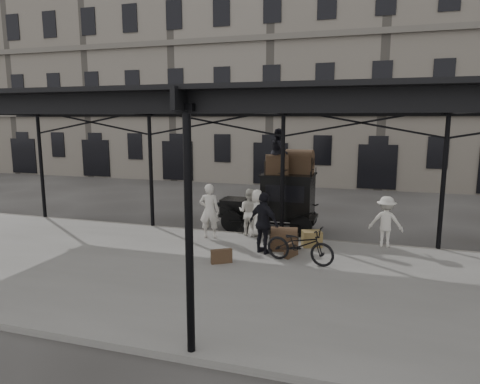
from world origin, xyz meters
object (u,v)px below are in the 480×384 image
object	(u,v)px
porter_left	(209,211)
steamer_trunk_roof_near	(277,166)
porter_official	(264,223)
bicycle	(300,245)
taxi	(280,199)
steamer_trunk_platform	(284,240)

from	to	relation	value
porter_left	steamer_trunk_roof_near	size ratio (longest dim) A/B	2.29
porter_official	bicycle	bearing A→B (deg)	-176.57
porter_official	bicycle	xyz separation A→B (m)	(1.19, -0.55, -0.41)
porter_left	porter_official	size ratio (longest dim) A/B	1.00
taxi	steamer_trunk_platform	size ratio (longest dim) A/B	4.45
taxi	steamer_trunk_platform	xyz separation A→B (m)	(0.74, -2.80, -0.75)
steamer_trunk_roof_near	steamer_trunk_platform	xyz separation A→B (m)	(0.82, -2.56, -2.03)
steamer_trunk_roof_near	porter_official	bearing A→B (deg)	-99.86
porter_left	bicycle	size ratio (longest dim) A/B	0.94
steamer_trunk_platform	taxi	bearing A→B (deg)	95.52
bicycle	steamer_trunk_roof_near	xyz separation A→B (m)	(-1.48, 3.61, 1.81)
bicycle	steamer_trunk_roof_near	bearing A→B (deg)	33.83
porter_official	steamer_trunk_roof_near	distance (m)	3.37
steamer_trunk_roof_near	taxi	bearing A→B (deg)	56.65
steamer_trunk_roof_near	steamer_trunk_platform	distance (m)	3.36
porter_official	steamer_trunk_platform	bearing A→B (deg)	-108.18
porter_official	steamer_trunk_roof_near	world-z (taller)	steamer_trunk_roof_near
taxi	steamer_trunk_roof_near	distance (m)	1.30
taxi	steamer_trunk_platform	distance (m)	2.99
taxi	steamer_trunk_roof_near	world-z (taller)	steamer_trunk_roof_near
taxi	porter_official	world-z (taller)	taxi
porter_official	bicycle	world-z (taller)	porter_official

